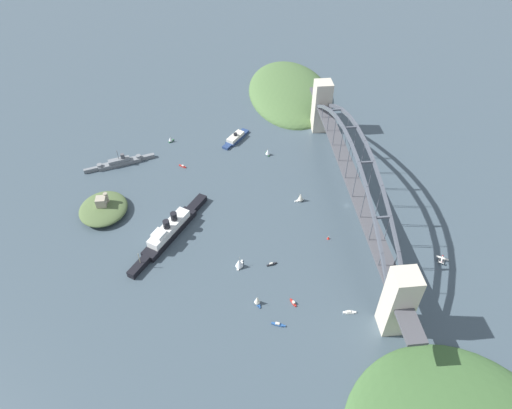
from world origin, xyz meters
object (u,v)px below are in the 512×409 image
Objects in this scene: small_boat_0 at (239,263)px; small_boat_8 at (293,303)px; small_boat_1 at (170,139)px; small_boat_3 at (268,152)px; harbor_arch_bridge at (351,179)px; seaplane_taxiing_near_bridge at (442,260)px; small_boat_5 at (272,264)px; channel_marker_buoy at (328,238)px; small_boat_2 at (257,300)px; small_boat_7 at (183,166)px; small_boat_4 at (278,324)px; naval_cruiser at (120,162)px; small_boat_6 at (349,312)px; fort_island_mid_harbor at (103,208)px; harbor_ferry_steamer at (236,138)px; small_boat_9 at (301,197)px; ocean_liner at (170,231)px.

small_boat_0 is 1.44× the size of small_boat_8.
small_boat_3 reaches higher than small_boat_1.
seaplane_taxiing_near_bridge is at bearing -140.76° from harbor_arch_bridge.
small_boat_5 is 53.62m from channel_marker_buoy.
small_boat_2 is 1.19× the size of small_boat_7.
channel_marker_buoy is (74.55, -50.96, 0.34)m from small_boat_4.
harbor_arch_bridge reaches higher than naval_cruiser.
seaplane_taxiing_near_bridge reaches higher than small_boat_8.
small_boat_5 reaches higher than small_boat_6.
fort_island_mid_harbor is 5.44× the size of small_boat_5.
small_boat_0 reaches higher than small_boat_1.
small_boat_5 is (-59.69, 73.41, -28.68)m from harbor_arch_bridge.
small_boat_3 is at bearing -65.67° from fort_island_mid_harbor.
small_boat_6 is (-218.71, -130.62, -2.37)m from small_boat_1.
small_boat_7 is (127.90, 69.65, 0.02)m from small_boat_5.
harbor_ferry_steamer is 110.16m from small_boat_9.
small_boat_8 reaches higher than small_boat_4.
naval_cruiser is at bearing 43.75° from small_boat_6.
fort_island_mid_harbor is 218.62m from small_boat_6.
small_boat_3 is at bearing -5.63° from small_boat_5.
small_boat_8 is at bearing -130.30° from ocean_liner.
small_boat_2 is at bearing 156.86° from small_boat_5.
ocean_liner reaches higher than small_boat_3.
small_boat_0 is (10.26, 154.57, 2.40)m from seaplane_taxiing_near_bridge.
fort_island_mid_harbor is at bearing 62.11° from small_boat_5.
channel_marker_buoy reaches higher than small_boat_7.
fort_island_mid_harbor is 112.49m from small_boat_1.
fort_island_mid_harbor is 5.08× the size of seaplane_taxiing_near_bridge.
small_boat_2 is at bearing 131.40° from channel_marker_buoy.
fort_island_mid_harbor reaches higher than small_boat_0.
small_boat_5 is at bearing -116.63° from ocean_liner.
small_boat_7 is at bearing 97.29° from small_boat_3.
harbor_ferry_steamer is 152.83m from fort_island_mid_harbor.
fort_island_mid_harbor is 16.17× the size of channel_marker_buoy.
harbor_ferry_steamer is 4.29× the size of small_boat_5.
harbor_ferry_steamer is 4.40× the size of small_boat_3.
small_boat_5 is at bearing 85.75° from seaplane_taxiing_near_bridge.
harbor_arch_bridge is at bearing -110.97° from naval_cruiser.
fort_island_mid_harbor is at bearing 130.89° from small_boat_7.
small_boat_1 reaches higher than small_boat_7.
small_boat_8 is at bearing 72.59° from small_boat_6.
small_boat_9 is 49.57m from channel_marker_buoy.
small_boat_0 is 1.49× the size of small_boat_7.
ocean_liner is (-20.74, 151.07, -24.18)m from harbor_arch_bridge.
small_boat_6 is at bearing -107.41° from small_boat_8.
small_boat_6 is 211.66m from small_boat_7.
channel_marker_buoy is at bearing -34.35° from small_boat_4.
small_boat_7 is at bearing 19.52° from small_boat_0.
small_boat_1 is at bearing 87.00° from harbor_ferry_steamer.
small_boat_0 reaches higher than small_boat_5.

